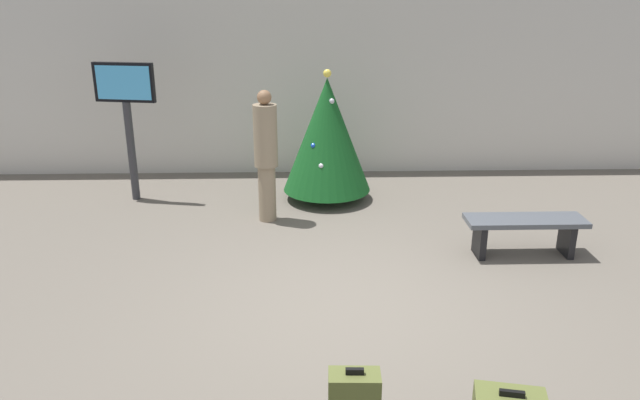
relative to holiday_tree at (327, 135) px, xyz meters
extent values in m
plane|color=#665E54|center=(0.08, -3.40, -1.01)|extent=(16.00, 16.00, 0.00)
cube|color=beige|center=(0.08, 1.54, 0.50)|extent=(16.00, 0.20, 3.02)
cylinder|color=#4C3319|center=(0.00, 0.00, -0.93)|extent=(0.12, 0.12, 0.16)
cone|color=#14511E|center=(0.00, 0.00, 0.00)|extent=(1.33, 1.33, 1.71)
sphere|color=#F2D84C|center=(0.00, 0.00, 0.91)|extent=(0.12, 0.12, 0.12)
sphere|color=silver|center=(-0.10, -0.44, -0.35)|extent=(0.08, 0.08, 0.08)
sphere|color=blue|center=(-0.21, -0.28, -0.09)|extent=(0.08, 0.08, 0.08)
sphere|color=silver|center=(0.06, -0.10, 0.53)|extent=(0.08, 0.08, 0.08)
sphere|color=red|center=(-0.05, 0.18, 0.35)|extent=(0.08, 0.08, 0.08)
cylinder|color=#333338|center=(-2.96, 0.08, -0.26)|extent=(0.12, 0.12, 1.51)
cube|color=black|center=(-2.96, 0.08, 0.78)|extent=(0.91, 0.24, 0.57)
cube|color=#4CB2F2|center=(-2.96, 0.04, 0.78)|extent=(0.81, 0.15, 0.49)
cube|color=#4C5159|center=(2.32, -2.13, -0.56)|extent=(1.44, 0.44, 0.06)
cube|color=black|center=(1.78, -2.13, -0.80)|extent=(0.08, 0.35, 0.42)
cube|color=black|center=(2.86, -2.13, -0.80)|extent=(0.08, 0.35, 0.42)
cylinder|color=gray|center=(-0.87, -0.87, -0.62)|extent=(0.24, 0.24, 0.79)
cylinder|color=gray|center=(-0.87, -0.87, 0.20)|extent=(0.33, 0.33, 0.85)
sphere|color=#8C6647|center=(-0.87, -0.87, 0.72)|extent=(0.19, 0.19, 0.19)
cube|color=black|center=(0.95, -5.69, -0.32)|extent=(0.16, 0.06, 0.04)
cube|color=black|center=(-0.05, -5.60, -0.20)|extent=(0.12, 0.03, 0.04)
camera|label=1|loc=(-0.36, -8.83, 2.12)|focal=33.85mm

